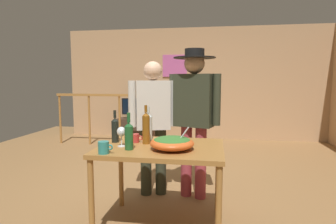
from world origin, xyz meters
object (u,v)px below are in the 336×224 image
object	(u,v)px
wine_bottle_green	(129,135)
wine_bottle_clear	(148,126)
salad_bowl	(172,142)
mug_teal	(104,147)
wine_bottle_dark	(115,129)
person_standing_left	(153,117)
framed_picture	(175,66)
mug_red	(135,138)
stair_railing	(142,113)
flat_screen_tv	(136,107)
tv_console	(136,129)
serving_table	(161,155)
wine_glass	(121,133)
wine_bottle_amber	(146,128)
person_standing_right	(194,109)

from	to	relation	value
wine_bottle_green	wine_bottle_clear	xyz separation A→B (m)	(0.07, 0.43, 0.01)
salad_bowl	mug_teal	xyz separation A→B (m)	(-0.53, -0.23, -0.01)
wine_bottle_dark	person_standing_left	bearing A→B (deg)	70.94
framed_picture	mug_red	xyz separation A→B (m)	(0.20, -4.07, -0.89)
stair_railing	wine_bottle_dark	bearing A→B (deg)	-80.20
flat_screen_tv	mug_red	world-z (taller)	flat_screen_tv
flat_screen_tv	person_standing_left	bearing A→B (deg)	-70.35
tv_console	salad_bowl	size ratio (longest dim) A/B	2.32
mug_teal	serving_table	bearing A→B (deg)	39.42
flat_screen_tv	wine_bottle_dark	size ratio (longest dim) A/B	2.10
flat_screen_tv	wine_glass	xyz separation A→B (m)	(1.00, -3.93, 0.15)
person_standing_left	salad_bowl	bearing A→B (deg)	96.22
tv_console	wine_bottle_amber	world-z (taller)	wine_bottle_amber
serving_table	wine_bottle_green	world-z (taller)	wine_bottle_green
flat_screen_tv	mug_teal	distance (m)	4.30
stair_railing	flat_screen_tv	size ratio (longest dim) A/B	4.25
tv_console	wine_glass	distance (m)	4.14
flat_screen_tv	person_standing_left	distance (m)	3.30
salad_bowl	wine_bottle_dark	xyz separation A→B (m)	(-0.59, 0.20, 0.06)
wine_bottle_amber	wine_glass	bearing A→B (deg)	-141.86
flat_screen_tv	person_standing_right	size ratio (longest dim) A/B	0.38
wine_bottle_clear	person_standing_left	xyz separation A→B (m)	(-0.06, 0.50, 0.02)
serving_table	salad_bowl	distance (m)	0.22
flat_screen_tv	wine_bottle_amber	bearing A→B (deg)	-72.55
salad_bowl	mug_teal	size ratio (longest dim) A/B	3.08
mug_red	person_standing_left	world-z (taller)	person_standing_left
tv_console	wine_bottle_green	world-z (taller)	wine_bottle_green
flat_screen_tv	framed_picture	bearing A→B (deg)	20.17
wine_bottle_dark	person_standing_right	world-z (taller)	person_standing_right
wine_bottle_clear	salad_bowl	bearing A→B (deg)	-50.55
wine_bottle_amber	person_standing_right	xyz separation A→B (m)	(0.40, 0.68, 0.12)
serving_table	salad_bowl	bearing A→B (deg)	-44.06
salad_bowl	wine_bottle_amber	size ratio (longest dim) A/B	1.05
stair_railing	mug_teal	world-z (taller)	stair_railing
wine_bottle_amber	wine_bottle_dark	bearing A→B (deg)	177.54
wine_glass	person_standing_right	distance (m)	1.03
tv_console	serving_table	distance (m)	4.13
flat_screen_tv	serving_table	bearing A→B (deg)	-70.70
wine_glass	wine_bottle_clear	bearing A→B (deg)	62.41
framed_picture	tv_console	xyz separation A→B (m)	(-0.88, -0.29, -1.48)
tv_console	wine_bottle_dark	world-z (taller)	wine_bottle_dark
mug_red	wine_bottle_amber	bearing A→B (deg)	-16.97
framed_picture	mug_red	world-z (taller)	framed_picture
flat_screen_tv	mug_teal	world-z (taller)	flat_screen_tv
tv_console	wine_bottle_green	bearing A→B (deg)	-74.89
stair_railing	person_standing_right	xyz separation A→B (m)	(1.24, -2.38, 0.34)
person_standing_right	wine_bottle_clear	bearing A→B (deg)	66.27
framed_picture	wine_bottle_amber	xyz separation A→B (m)	(0.31, -4.10, -0.78)
flat_screen_tv	person_standing_right	distance (m)	3.50
serving_table	stair_railing	bearing A→B (deg)	107.70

